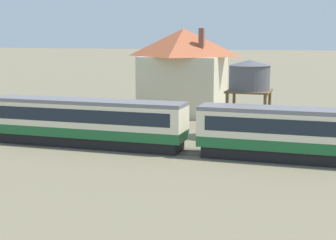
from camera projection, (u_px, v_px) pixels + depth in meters
name	position (u px, v px, depth m)	size (l,w,h in m)	color
passenger_train	(89.00, 120.00, 42.75)	(90.85, 3.04, 3.92)	#1E6033
railway_track	(92.00, 146.00, 43.02)	(123.06, 3.60, 0.04)	#665B51
station_house_terracotta_roof	(183.00, 70.00, 59.77)	(9.72, 8.13, 9.96)	beige
water_tower	(249.00, 77.00, 45.86)	(3.82, 3.82, 7.03)	brown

